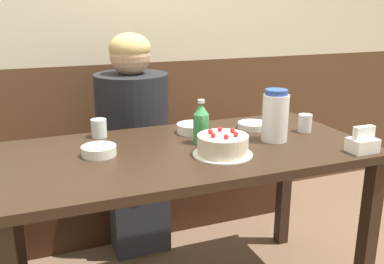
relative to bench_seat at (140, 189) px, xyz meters
name	(u,v)px	position (x,y,z in m)	size (l,w,h in m)	color
back_wall	(125,17)	(0.00, 0.22, 1.02)	(4.80, 0.04, 2.50)	brown
bench_seat	(140,189)	(0.00, 0.00, 0.00)	(1.91, 0.38, 0.46)	#381E11
dining_table	(188,170)	(0.00, -0.83, 0.43)	(1.49, 0.73, 0.76)	black
birthday_cake	(223,145)	(0.10, -0.96, 0.56)	(0.23, 0.23, 0.10)	white
water_pitcher	(275,116)	(0.38, -0.87, 0.63)	(0.11, 0.11, 0.22)	white
soju_bottle	(201,123)	(0.08, -0.79, 0.61)	(0.07, 0.07, 0.19)	#388E4C
napkin_holder	(363,143)	(0.63, -1.13, 0.56)	(0.11, 0.08, 0.11)	white
bowl_soup_white	(253,126)	(0.39, -0.67, 0.54)	(0.14, 0.14, 0.03)	white
bowl_rice_small	(99,151)	(-0.35, -0.79, 0.54)	(0.13, 0.13, 0.04)	white
bowl_side_dish	(193,128)	(0.10, -0.63, 0.54)	(0.14, 0.14, 0.04)	white
glass_water_tall	(99,128)	(-0.31, -0.54, 0.56)	(0.07, 0.07, 0.08)	silver
glass_tumbler_short	(305,123)	(0.58, -0.81, 0.56)	(0.06, 0.06, 0.08)	silver
person_teal_shirt	(134,143)	(-0.08, -0.20, 0.36)	(0.39, 0.39, 1.18)	#33333D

